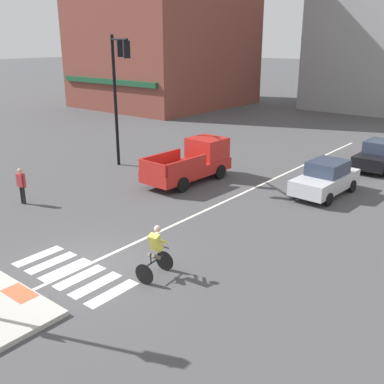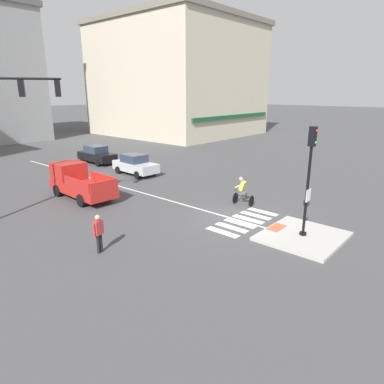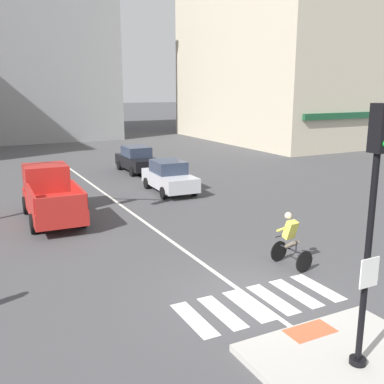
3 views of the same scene
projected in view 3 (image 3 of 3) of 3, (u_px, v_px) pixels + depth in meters
name	position (u px, v px, depth m)	size (l,w,h in m)	color
ground_plane	(250.00, 295.00, 11.80)	(300.00, 300.00, 0.00)	#474749
traffic_island	(357.00, 367.00, 8.64)	(3.70, 3.36, 0.15)	#B2AFA8
tactile_pad_front	(310.00, 331.00, 9.78)	(1.10, 0.60, 0.01)	#DB5B38
signal_pole	(372.00, 216.00, 7.94)	(0.44, 0.38, 4.93)	black
crosswalk_stripe_a	(194.00, 319.00, 10.56)	(0.44, 1.80, 0.01)	silver
crosswalk_stripe_b	(222.00, 312.00, 10.90)	(0.44, 1.80, 0.01)	silver
crosswalk_stripe_c	(248.00, 305.00, 11.24)	(0.44, 1.80, 0.01)	silver
crosswalk_stripe_d	(272.00, 299.00, 11.58)	(0.44, 1.80, 0.01)	silver
crosswalk_stripe_e	(296.00, 293.00, 11.91)	(0.44, 1.80, 0.01)	silver
crosswalk_stripe_f	(317.00, 287.00, 12.25)	(0.44, 1.80, 0.01)	silver
lane_centre_line	(124.00, 207.00, 20.43)	(0.14, 28.00, 0.01)	silver
building_corner_left	(303.00, 58.00, 46.78)	(19.98, 21.79, 16.63)	beige
building_far_block	(9.00, 56.00, 48.65)	(20.15, 18.37, 17.36)	gray
car_black_eastbound_distant	(137.00, 160.00, 28.94)	(1.86, 4.11, 1.64)	black
car_silver_eastbound_far	(169.00, 177.00, 23.34)	(1.99, 4.18, 1.64)	silver
pickup_truck_red_westbound_far	(50.00, 195.00, 18.63)	(2.20, 5.17, 2.08)	red
cyclist	(290.00, 239.00, 13.55)	(0.78, 1.16, 1.68)	black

